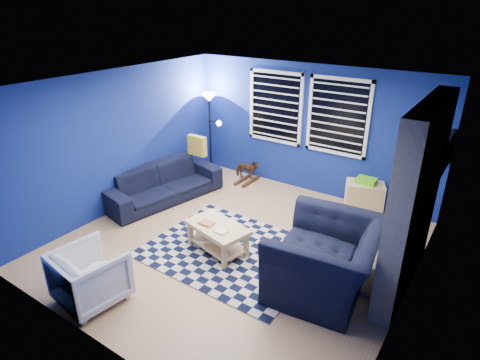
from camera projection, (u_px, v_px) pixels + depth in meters
The scene contains 18 objects.
floor at pixel (236, 245), 6.33m from camera, with size 5.00×5.00×0.00m, color tan.
ceiling at pixel (236, 85), 5.31m from camera, with size 5.00×5.00×0.00m, color white.
wall_back at pixel (310, 130), 7.71m from camera, with size 5.00×5.00×0.00m, color navy.
wall_left at pixel (120, 141), 7.10m from camera, with size 5.00×5.00×0.00m, color navy.
wall_right at pixel (417, 219), 4.54m from camera, with size 5.00×5.00×0.00m, color navy.
fireplace at pixel (414, 204), 5.01m from camera, with size 0.65×2.00×2.50m.
window_left at pixel (275, 107), 7.92m from camera, with size 1.17×0.06×1.42m.
window_right at pixel (338, 117), 7.26m from camera, with size 1.17×0.06×1.42m.
tv at pixel (445, 155), 6.02m from camera, with size 0.07×1.00×0.58m.
rug at pixel (232, 251), 6.15m from camera, with size 2.50×2.00×0.02m, color black.
sofa at pixel (163, 183), 7.67m from camera, with size 0.90×2.29×0.67m, color black.
armchair_big at pixel (325, 259), 5.16m from camera, with size 1.27×1.46×0.95m, color black.
armchair_bent at pixel (91, 276), 5.02m from camera, with size 0.78×0.80×0.73m, color gray.
rocking_horse at pixel (247, 170), 8.43m from camera, with size 0.50×0.23×0.42m, color #4C3018.
coffee_table at pixel (217, 233), 6.02m from camera, with size 1.06×0.76×0.48m.
cabinet at pixel (364, 196), 7.27m from camera, with size 0.77×0.66×0.64m.
floor_lamp at pixel (210, 109), 8.44m from camera, with size 0.48×0.30×1.77m.
throw_pillow at pixel (197, 146), 8.05m from camera, with size 0.42×0.13×0.40m, color gold.
Camera 1 is at (3.05, -4.41, 3.50)m, focal length 30.00 mm.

